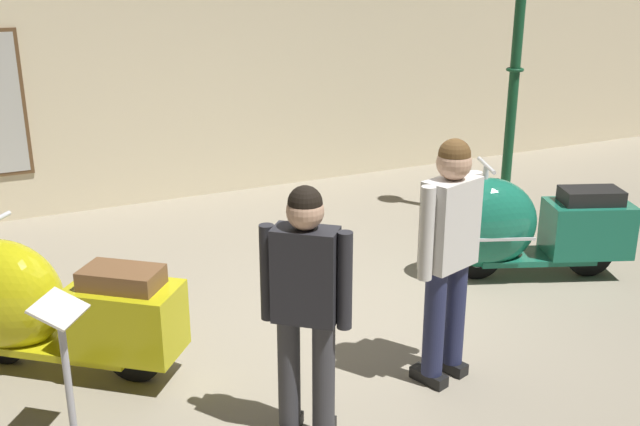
% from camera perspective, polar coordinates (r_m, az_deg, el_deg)
% --- Properties ---
extents(ground_plane, '(60.00, 60.00, 0.00)m').
position_cam_1_polar(ground_plane, '(6.08, 2.06, -8.41)').
color(ground_plane, gray).
extents(showroom_back_wall, '(18.00, 0.63, 3.38)m').
position_cam_1_polar(showroom_back_wall, '(9.08, -10.69, 11.64)').
color(showroom_back_wall, beige).
rests_on(showroom_back_wall, ground).
extents(scooter_0, '(1.71, 1.52, 1.09)m').
position_cam_1_polar(scooter_0, '(5.58, -20.87, -6.64)').
color(scooter_0, black).
rests_on(scooter_0, ground).
extents(scooter_1, '(1.86, 1.14, 1.10)m').
position_cam_1_polar(scooter_1, '(6.95, 14.96, -0.99)').
color(scooter_1, black).
rests_on(scooter_1, ground).
extents(lamppost, '(0.30, 0.30, 3.21)m').
position_cam_1_polar(lamppost, '(8.26, 14.91, 11.52)').
color(lamppost, '#144728').
rests_on(lamppost, ground).
extents(visitor_0, '(0.44, 0.41, 1.62)m').
position_cam_1_polar(visitor_0, '(4.29, -1.11, -6.64)').
color(visitor_0, black).
rests_on(visitor_0, ground).
extents(visitor_1, '(0.56, 0.36, 1.73)m').
position_cam_1_polar(visitor_1, '(4.97, 9.93, -2.50)').
color(visitor_1, black).
rests_on(visitor_1, ground).
extents(info_stanchion, '(0.37, 0.39, 0.98)m').
position_cam_1_polar(info_stanchion, '(4.70, -18.84, -12.70)').
color(info_stanchion, '#333338').
rests_on(info_stanchion, ground).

